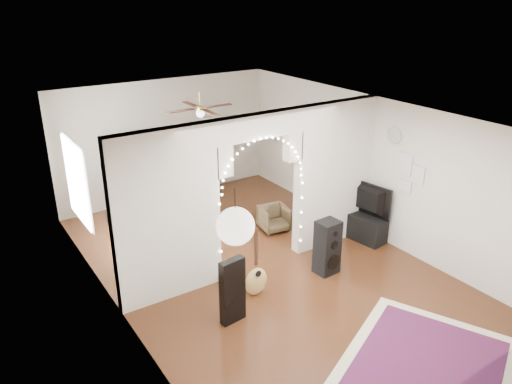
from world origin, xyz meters
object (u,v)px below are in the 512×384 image
floor_speaker (327,247)px  acoustic_guitar (256,271)px  dining_table (177,201)px  dining_chair_right (274,218)px  media_console (361,226)px  dining_chair_left (177,219)px  bookcase (149,183)px

floor_speaker → acoustic_guitar: bearing=172.6°
acoustic_guitar → dining_table: 2.67m
floor_speaker → dining_chair_right: bearing=80.5°
media_console → dining_table: 3.59m
acoustic_guitar → dining_chair_left: (-0.08, 2.73, -0.16)m
bookcase → dining_chair_left: (0.24, -0.73, -0.56)m
acoustic_guitar → bookcase: (-0.32, 3.46, 0.40)m
media_console → dining_chair_left: size_ratio=1.66×
acoustic_guitar → bookcase: size_ratio=0.60×
bookcase → dining_table: bearing=-76.2°
dining_chair_left → dining_chair_right: size_ratio=1.10×
floor_speaker → dining_table: floor_speaker is taller
bookcase → dining_chair_left: bookcase is taller
bookcase → dining_table: (0.24, -0.80, -0.15)m
floor_speaker → dining_chair_right: 1.82m
acoustic_guitar → media_console: acoustic_guitar is taller
bookcase → dining_chair_right: bearing=-46.3°
acoustic_guitar → media_console: (2.76, 0.51, -0.18)m
dining_chair_left → dining_chair_right: (1.64, -1.02, -0.02)m
dining_chair_right → dining_chair_left: bearing=157.4°
dining_chair_left → dining_chair_right: dining_chair_left is taller
dining_chair_right → bookcase: bearing=146.3°
media_console → dining_table: bearing=134.3°
dining_table → media_console: bearing=-44.6°
floor_speaker → media_console: bearing=19.8°
acoustic_guitar → media_console: 2.81m
dining_table → acoustic_guitar: bearing=-95.8°
bookcase → dining_chair_left: bearing=-75.3°
acoustic_guitar → bookcase: bearing=88.0°
bookcase → dining_chair_right: 2.64m
dining_table → dining_chair_left: dining_table is taller
acoustic_guitar → floor_speaker: bearing=-11.1°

